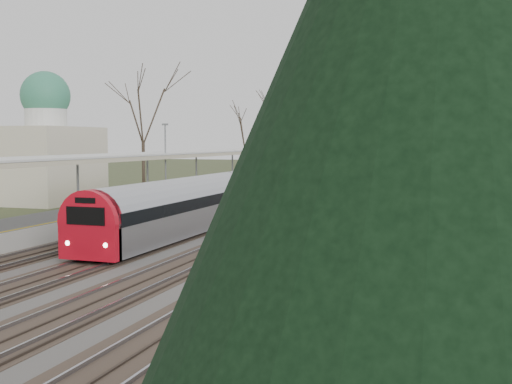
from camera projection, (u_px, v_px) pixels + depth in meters
track_bed at (344, 193)px, 59.95m from camera, size 24.00×160.00×0.22m
platform at (171, 202)px, 46.37m from camera, size 3.50×69.00×1.00m
canopy at (140, 156)px, 41.84m from camera, size 4.10×50.00×3.11m
dome_building at (29, 156)px, 50.64m from camera, size 10.00×8.00×10.30m
signal_gantry at (387, 141)px, 87.86m from camera, size 21.00×0.59×6.08m
tree_west_far at (143, 107)px, 58.22m from camera, size 5.50×5.50×11.33m
train_near at (331, 174)px, 67.12m from camera, size 2.62×90.21×3.05m
train_far at (421, 164)px, 92.44m from camera, size 2.62×45.21×3.05m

